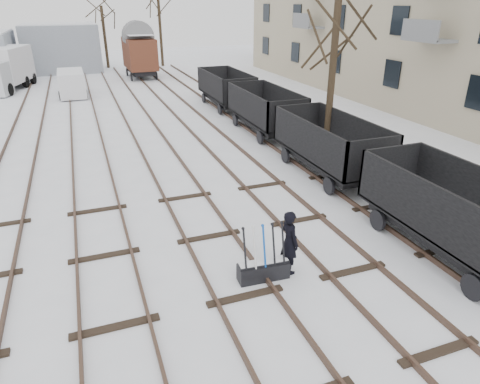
% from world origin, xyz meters
% --- Properties ---
extents(ground, '(120.00, 120.00, 0.00)m').
position_xyz_m(ground, '(0.00, 0.00, 0.00)').
color(ground, white).
rests_on(ground, ground).
extents(tracks, '(13.90, 52.00, 0.16)m').
position_xyz_m(tracks, '(-0.00, 13.67, 0.07)').
color(tracks, black).
rests_on(tracks, ground).
extents(shed_right, '(7.00, 6.00, 4.50)m').
position_xyz_m(shed_right, '(-4.00, 40.00, 2.25)').
color(shed_right, '#8F96A1').
rests_on(shed_right, ground).
extents(ground_frame, '(1.32, 0.49, 1.49)m').
position_xyz_m(ground_frame, '(0.70, 0.55, 0.28)').
color(ground_frame, black).
rests_on(ground_frame, ground).
extents(worker, '(0.49, 0.68, 1.72)m').
position_xyz_m(worker, '(1.45, 0.65, 0.86)').
color(worker, black).
rests_on(worker, ground).
extents(freight_wagon_a, '(2.23, 5.59, 2.28)m').
position_xyz_m(freight_wagon_a, '(6.00, -0.12, 0.87)').
color(freight_wagon_a, black).
rests_on(freight_wagon_a, ground).
extents(freight_wagon_b, '(2.23, 5.59, 2.28)m').
position_xyz_m(freight_wagon_b, '(6.00, 6.28, 0.87)').
color(freight_wagon_b, black).
rests_on(freight_wagon_b, ground).
extents(freight_wagon_c, '(2.23, 5.59, 2.28)m').
position_xyz_m(freight_wagon_c, '(6.00, 12.68, 0.87)').
color(freight_wagon_c, black).
rests_on(freight_wagon_c, ground).
extents(freight_wagon_d, '(2.23, 5.59, 2.28)m').
position_xyz_m(freight_wagon_d, '(6.00, 19.08, 0.87)').
color(freight_wagon_d, black).
rests_on(freight_wagon_d, ground).
extents(box_van_wagon, '(2.73, 5.04, 3.81)m').
position_xyz_m(box_van_wagon, '(2.55, 33.09, 2.22)').
color(box_van_wagon, black).
rests_on(box_van_wagon, ground).
extents(lorry, '(3.49, 7.30, 3.18)m').
position_xyz_m(lorry, '(-8.19, 30.69, 1.64)').
color(lorry, black).
rests_on(lorry, ground).
extents(panel_van, '(1.89, 4.13, 1.81)m').
position_xyz_m(panel_van, '(-3.45, 26.45, 0.94)').
color(panel_van, silver).
rests_on(panel_van, ground).
extents(tree_near, '(0.30, 0.30, 6.63)m').
position_xyz_m(tree_near, '(6.98, 8.08, 3.32)').
color(tree_near, black).
rests_on(tree_near, ground).
extents(tree_far_left, '(0.30, 0.30, 6.03)m').
position_xyz_m(tree_far_left, '(0.24, 40.78, 3.02)').
color(tree_far_left, black).
rests_on(tree_far_left, ground).
extents(tree_far_right, '(0.30, 0.30, 7.92)m').
position_xyz_m(tree_far_right, '(5.88, 40.09, 3.96)').
color(tree_far_right, black).
rests_on(tree_far_right, ground).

